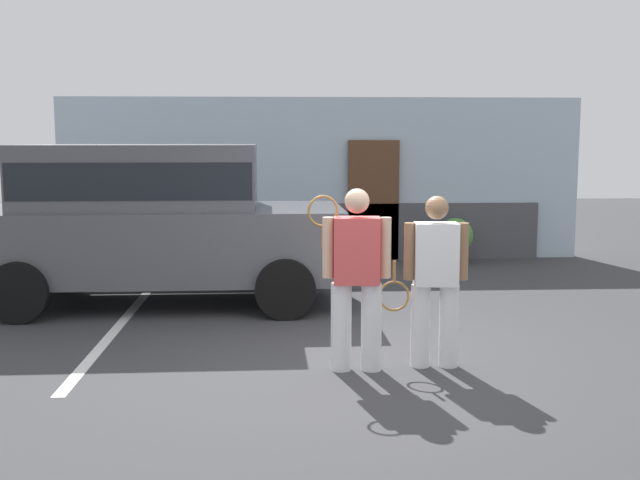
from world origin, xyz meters
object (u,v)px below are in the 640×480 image
object	(u,v)px
parked_suv	(154,216)
tennis_player_man	(356,276)
tennis_player_woman	(435,279)
potted_plant_by_porch	(455,239)

from	to	relation	value
parked_suv	tennis_player_man	size ratio (longest dim) A/B	2.75
parked_suv	tennis_player_man	world-z (taller)	parked_suv
parked_suv	tennis_player_man	distance (m)	3.80
tennis_player_man	tennis_player_woman	xyz separation A→B (m)	(0.74, 0.07, -0.05)
parked_suv	potted_plant_by_porch	size ratio (longest dim) A/B	5.87
parked_suv	potted_plant_by_porch	distance (m)	5.49
tennis_player_man	tennis_player_woman	bearing A→B (deg)	-170.15
parked_suv	tennis_player_man	xyz separation A→B (m)	(2.30, -3.02, -0.27)
tennis_player_man	tennis_player_woman	distance (m)	0.75
parked_suv	tennis_player_woman	xyz separation A→B (m)	(3.04, -2.95, -0.32)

